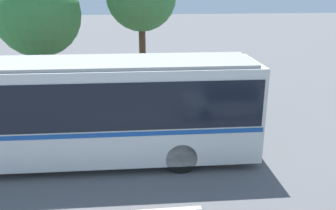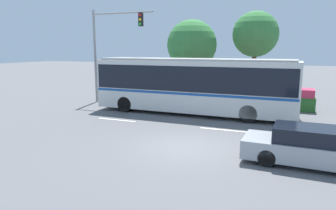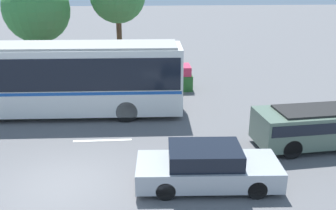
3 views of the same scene
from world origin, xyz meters
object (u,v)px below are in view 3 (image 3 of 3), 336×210
object	(u,v)px
suv_left_lane	(319,124)
street_tree_left	(37,10)
sedan_foreground	(207,167)
city_bus	(51,76)

from	to	relation	value
suv_left_lane	street_tree_left	world-z (taller)	street_tree_left
sedan_foreground	street_tree_left	bearing A→B (deg)	124.29
sedan_foreground	street_tree_left	world-z (taller)	street_tree_left
city_bus	suv_left_lane	size ratio (longest dim) A/B	2.41
suv_left_lane	street_tree_left	distance (m)	18.10
city_bus	sedan_foreground	bearing A→B (deg)	134.49
suv_left_lane	street_tree_left	size ratio (longest dim) A/B	0.80
suv_left_lane	sedan_foreground	bearing A→B (deg)	-157.82
suv_left_lane	street_tree_left	bearing A→B (deg)	134.29
city_bus	street_tree_left	world-z (taller)	street_tree_left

